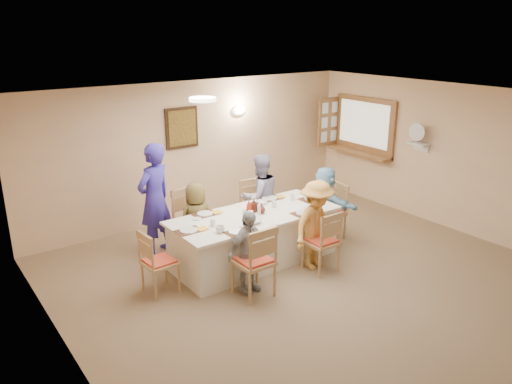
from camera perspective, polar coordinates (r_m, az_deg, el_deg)
ground at (r=6.96m, az=8.31°, el=-10.90°), size 7.00×7.00×0.00m
room_walls at (r=6.36m, az=8.93°, el=1.10°), size 7.00×7.00×7.00m
wall_picture at (r=8.88m, az=-8.47°, el=7.27°), size 0.62×0.05×0.72m
wall_sconce at (r=9.43m, az=-1.94°, el=9.34°), size 0.26×0.09×0.18m
ceiling_light at (r=6.72m, az=-6.12°, el=10.49°), size 0.36×0.36×0.05m
serving_hatch at (r=10.24m, az=12.31°, el=7.38°), size 0.06×1.50×1.15m
hatch_sill at (r=10.26m, az=11.66°, el=4.44°), size 0.30×1.50×0.05m
shutter_door at (r=10.57m, az=8.27°, el=7.94°), size 0.55×0.04×1.00m
fan_shelf at (r=9.38m, az=18.07°, el=5.28°), size 0.22×0.36×0.03m
desk_fan at (r=9.32m, az=18.05°, el=6.15°), size 0.30×0.30×0.28m
dining_table at (r=7.49m, az=-0.15°, el=-5.25°), size 2.54×1.08×0.76m
chair_back_left at (r=7.77m, az=-7.23°, el=-3.44°), size 0.56×0.56×1.03m
chair_back_right at (r=8.38m, az=-0.04°, el=-1.92°), size 0.51×0.51×0.95m
chair_front_left at (r=6.53m, az=-0.29°, el=-7.77°), size 0.48×0.48×1.01m
chair_front_right at (r=7.25m, az=7.46°, el=-5.51°), size 0.45×0.45×0.93m
chair_left_end at (r=6.75m, az=-10.96°, el=-7.75°), size 0.45×0.45×0.89m
chair_right_end at (r=8.39m, az=8.45°, el=-2.16°), size 0.50×0.50×0.93m
diner_back_left at (r=7.64m, az=-6.81°, el=-3.20°), size 0.59×0.39×1.17m
diner_back_right at (r=8.21m, az=0.45°, el=-0.54°), size 0.80×0.68×1.44m
diner_front_left at (r=6.59m, az=-0.90°, el=-6.89°), size 0.74×0.46×1.14m
diner_front_right at (r=7.25m, az=6.88°, el=-3.76°), size 1.04×0.80×1.33m
diner_right_end at (r=8.25m, az=7.85°, el=-1.31°), size 1.18×0.44×1.25m
caregiver at (r=7.75m, az=-11.51°, el=-0.85°), size 0.93×0.86×1.76m
placemat_fl at (r=6.70m, az=-2.20°, el=-4.62°), size 0.32×0.24×0.01m
plate_fl at (r=6.70m, az=-2.20°, el=-4.54°), size 0.23×0.23×0.01m
napkin_fl at (r=6.76m, az=-0.69°, el=-4.35°), size 0.15×0.15×0.01m
placemat_fr at (r=7.39m, az=5.54°, el=-2.45°), size 0.36×0.27×0.01m
plate_fr at (r=7.39m, az=5.54°, el=-2.38°), size 0.25×0.25×0.02m
napkin_fr at (r=7.47m, az=6.83°, el=-2.22°), size 0.13×0.13×0.01m
placemat_bl at (r=7.37m, az=-5.86°, el=-2.53°), size 0.36×0.27×0.01m
plate_bl at (r=7.36m, az=-5.87°, el=-2.46°), size 0.23×0.23×0.01m
napkin_bl at (r=7.41m, az=-4.47°, el=-2.31°), size 0.14×0.14×0.01m
placemat_br at (r=8.00m, az=1.56°, el=-0.73°), size 0.38×0.28×0.01m
plate_br at (r=7.99m, az=1.56°, el=-0.67°), size 0.25×0.25×0.02m
napkin_br at (r=8.06m, az=2.79°, el=-0.53°), size 0.13×0.13×0.01m
placemat_le at (r=6.80m, az=-7.70°, el=-4.43°), size 0.34×0.26×0.01m
plate_le at (r=6.80m, az=-7.70°, el=-4.35°), size 0.24×0.24×0.02m
napkin_le at (r=6.84m, az=-6.17°, el=-4.18°), size 0.14×0.14×0.01m
placemat_re at (r=8.01m, az=6.34°, el=-0.81°), size 0.38×0.28×0.01m
plate_re at (r=8.01m, az=6.35°, el=-0.74°), size 0.22×0.22×0.01m
napkin_re at (r=8.09m, az=7.53°, el=-0.61°), size 0.13×0.13×0.01m
teacup_a at (r=6.69m, az=-4.12°, el=-4.27°), size 0.20×0.20×0.10m
teacup_b at (r=7.94m, az=-0.29°, el=-0.54°), size 0.16×0.16×0.09m
bowl_a at (r=7.00m, az=-0.29°, el=-3.34°), size 0.28×0.28×0.06m
bowl_b at (r=7.74m, az=0.68°, el=-1.20°), size 0.21×0.21×0.06m
condiment_ketchup at (r=7.32m, az=-0.83°, el=-1.72°), size 0.11×0.11×0.21m
condiment_brown at (r=7.39m, az=-0.26°, el=-1.49°), size 0.13×0.13×0.22m
condiment_malt at (r=7.35m, az=0.62°, el=-1.88°), size 0.20×0.20×0.15m
drinking_glass at (r=7.28m, az=-1.34°, el=-2.25°), size 0.06×0.06×0.09m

